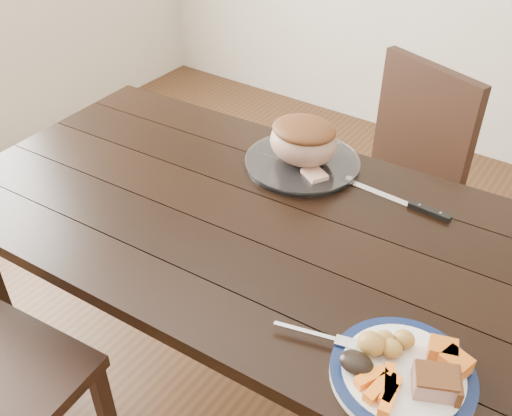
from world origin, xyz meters
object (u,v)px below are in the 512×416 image
Objects in this scene: serving_platter at (302,164)px; roast_joint at (303,142)px; fork at (321,336)px; pork_slice at (435,383)px; dining_table at (237,235)px; dinner_plate at (402,375)px; carving_knife at (416,206)px; chair_far at (394,177)px.

roast_joint is at bearing 0.00° from serving_platter.
serving_platter is at bearing 109.16° from fork.
roast_joint reaches higher than pork_slice.
dinner_plate reaches higher than dining_table.
fork is 0.69m from roast_joint.
fork is at bearing -85.18° from carving_knife.
pork_slice is 0.47× the size of fork.
pork_slice reaches higher than dining_table.
chair_far reaches higher than dining_table.
pork_slice is 0.61m from carving_knife.
roast_joint reaches higher than fork.
chair_far is at bearing 88.33° from fork.
carving_knife is (0.37, -0.00, -0.00)m from serving_platter.
chair_far is 4.48× the size of roast_joint.
pork_slice is (0.66, -0.26, 0.13)m from dining_table.
dining_table is at bearing -96.44° from serving_platter.
chair_far reaches higher than roast_joint.
dinner_plate is 0.07m from pork_slice.
serving_platter is 1.93× the size of fork.
chair_far is 3.25× the size of dinner_plate.
fork is 0.56m from carving_knife.
pork_slice is at bearing -21.62° from dining_table.
carving_knife is at bearing -0.73° from roast_joint.
fork is at bearing -32.82° from dining_table.
roast_joint is at bearing 138.56° from pork_slice.
fork is (-0.24, -0.01, -0.02)m from pork_slice.
serving_platter is 4.11× the size of pork_slice.
dinner_plate reaches higher than carving_knife.
dining_table is 5.76× the size of dinner_plate.
serving_platter reaches higher than dinner_plate.
serving_platter is (-0.14, -0.44, 0.23)m from chair_far.
chair_far reaches higher than pork_slice.
serving_platter is 0.08m from roast_joint.
dining_table is 1.77× the size of chair_far.
dinner_plate is 0.18m from fork.
pork_slice is 0.24m from fork.
fork is 0.55× the size of carving_knife.
chair_far is 0.52m from serving_platter.
dining_table is 0.50m from carving_knife.
roast_joint reaches higher than serving_platter.
dinner_plate is at bearing -23.25° from dining_table.
fork is at bearing 124.44° from chair_far.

